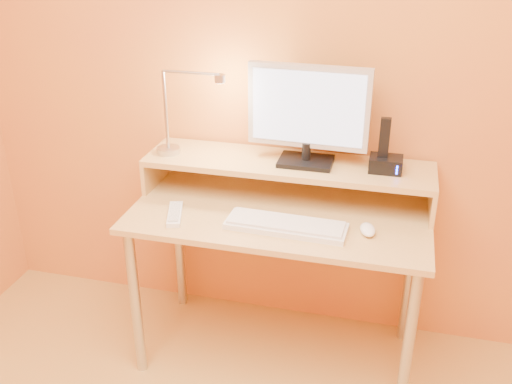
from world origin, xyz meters
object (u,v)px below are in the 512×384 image
(phone_dock, at_px, (386,164))
(keyboard, at_px, (286,226))
(monitor_panel, at_px, (308,107))
(mouse, at_px, (368,230))
(remote_control, at_px, (175,214))
(lamp_base, at_px, (169,150))

(phone_dock, relative_size, keyboard, 0.28)
(phone_dock, xyz_separation_m, keyboard, (-0.34, -0.28, -0.18))
(monitor_panel, relative_size, mouse, 4.92)
(remote_control, bearing_deg, phone_dock, 2.76)
(remote_control, bearing_deg, keyboard, -16.16)
(monitor_panel, bearing_deg, keyboard, -92.32)
(lamp_base, distance_m, remote_control, 0.33)
(keyboard, height_order, remote_control, keyboard)
(monitor_panel, relative_size, remote_control, 2.51)
(monitor_panel, height_order, remote_control, monitor_panel)
(lamp_base, relative_size, remote_control, 0.51)
(lamp_base, distance_m, mouse, 0.91)
(lamp_base, distance_m, phone_dock, 0.91)
(keyboard, height_order, mouse, mouse)
(monitor_panel, relative_size, phone_dock, 3.76)
(phone_dock, xyz_separation_m, mouse, (-0.04, -0.24, -0.17))
(phone_dock, distance_m, remote_control, 0.86)
(phone_dock, bearing_deg, lamp_base, -178.42)
(mouse, relative_size, remote_control, 0.51)
(phone_dock, bearing_deg, keyboard, -141.17)
(lamp_base, xyz_separation_m, keyboard, (0.57, -0.25, -0.16))
(mouse, bearing_deg, remote_control, 170.31)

